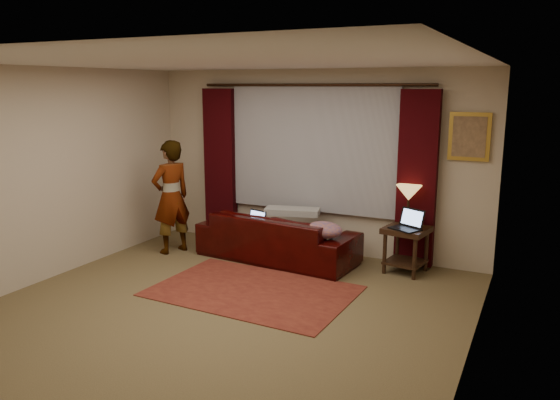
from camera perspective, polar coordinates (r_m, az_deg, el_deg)
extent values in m
cube|color=brown|center=(6.01, -6.01, -11.48)|extent=(5.00, 5.00, 0.01)
cube|color=silver|center=(5.53, -6.61, 14.17)|extent=(5.00, 5.00, 0.02)
cube|color=#C4B399|center=(7.82, 3.53, 3.98)|extent=(5.00, 0.02, 2.60)
cube|color=#C4B399|center=(3.82, -26.81, -5.73)|extent=(5.00, 0.02, 2.60)
cube|color=#C4B399|center=(7.26, -23.25, 2.42)|extent=(0.02, 5.00, 2.60)
cube|color=#C4B399|center=(4.80, 19.84, -1.73)|extent=(0.02, 5.00, 2.60)
cube|color=#95969D|center=(7.74, 3.38, 5.39)|extent=(2.50, 0.05, 1.80)
cube|color=black|center=(8.43, -6.24, 3.68)|extent=(0.50, 0.14, 2.30)
cube|color=black|center=(7.30, 14.13, 2.12)|extent=(0.50, 0.14, 2.30)
cylinder|color=black|center=(7.65, 3.32, 11.92)|extent=(0.04, 0.04, 3.40)
cube|color=#BA9034|center=(7.21, 19.18, 6.28)|extent=(0.50, 0.04, 0.60)
imported|color=black|center=(7.52, -0.29, -2.95)|extent=(2.29, 1.15, 0.89)
cube|color=#9A9792|center=(7.55, 1.29, 0.61)|extent=(0.80, 0.48, 0.09)
ellipsoid|color=#83545F|center=(7.01, 4.58, -3.20)|extent=(0.59, 0.53, 0.21)
cube|color=maroon|center=(6.51, -2.87, -9.46)|extent=(2.35, 1.61, 0.01)
cube|color=black|center=(7.22, 13.00, -5.10)|extent=(0.60, 0.60, 0.60)
imported|color=#9A9792|center=(7.93, -11.31, 0.30)|extent=(0.62, 0.62, 1.63)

